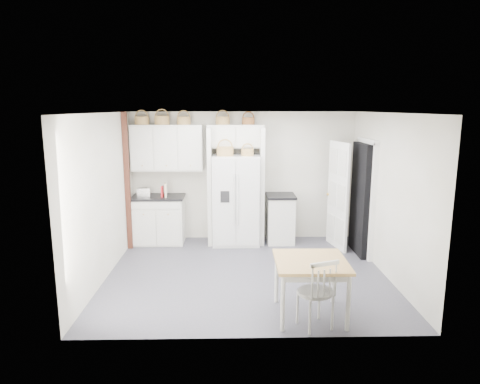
{
  "coord_description": "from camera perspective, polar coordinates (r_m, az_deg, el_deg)",
  "views": [
    {
      "loc": [
        -0.25,
        -6.62,
        2.68
      ],
      "look_at": [
        -0.1,
        0.4,
        1.29
      ],
      "focal_mm": 32.0,
      "sensor_mm": 36.0,
      "label": 1
    }
  ],
  "objects": [
    {
      "name": "basket_fridge_a",
      "position": [
        8.21,
        -2.0,
        5.45
      ],
      "size": [
        0.32,
        0.32,
        0.17
      ],
      "primitive_type": "cylinder",
      "color": "brown",
      "rests_on": "refrigerator"
    },
    {
      "name": "doorway_void",
      "position": [
        8.16,
        15.94,
        -0.92
      ],
      "size": [
        0.18,
        0.85,
        2.05
      ],
      "primitive_type": "cube",
      "color": "black",
      "rests_on": "floor"
    },
    {
      "name": "bridge_cabinet",
      "position": [
        8.47,
        -0.59,
        7.46
      ],
      "size": [
        1.12,
        0.34,
        0.45
      ],
      "primitive_type": "cube",
      "color": "silver",
      "rests_on": "wall_back"
    },
    {
      "name": "basket_upper_b",
      "position": [
        8.56,
        -10.36,
        9.39
      ],
      "size": [
        0.29,
        0.29,
        0.17
      ],
      "primitive_type": "cylinder",
      "color": "brown",
      "rests_on": "upper_cabinet"
    },
    {
      "name": "refrigerator",
      "position": [
        8.46,
        -0.55,
        -1.03
      ],
      "size": [
        0.92,
        0.74,
        1.77
      ],
      "primitive_type": "cube",
      "color": "silver",
      "rests_on": "floor"
    },
    {
      "name": "door_slab",
      "position": [
        8.38,
        12.92,
        -0.46
      ],
      "size": [
        0.21,
        0.79,
        2.05
      ],
      "primitive_type": "cube",
      "rotation": [
        0.0,
        0.0,
        -1.36
      ],
      "color": "white",
      "rests_on": "floor"
    },
    {
      "name": "wall_right",
      "position": [
        7.21,
        19.05,
        -0.44
      ],
      "size": [
        0.0,
        4.0,
        4.0
      ],
      "primitive_type": "plane",
      "rotation": [
        1.57,
        0.0,
        -1.57
      ],
      "color": "#B7B19D",
      "rests_on": "floor"
    },
    {
      "name": "base_cab_left",
      "position": [
        8.73,
        -10.75,
        -3.73
      ],
      "size": [
        0.99,
        0.62,
        0.92
      ],
      "primitive_type": "cube",
      "color": "silver",
      "rests_on": "floor"
    },
    {
      "name": "dining_table",
      "position": [
        5.75,
        9.32,
        -12.52
      ],
      "size": [
        0.92,
        0.92,
        0.76
      ],
      "primitive_type": "cube",
      "rotation": [
        0.0,
        0.0,
        -0.01
      ],
      "color": "olive",
      "rests_on": "floor"
    },
    {
      "name": "fridge_panel_left",
      "position": [
        8.47,
        -4.01,
        0.78
      ],
      "size": [
        0.08,
        0.6,
        2.3
      ],
      "primitive_type": "cube",
      "color": "silver",
      "rests_on": "floor"
    },
    {
      "name": "counter_right",
      "position": [
        8.56,
        5.43,
        -0.49
      ],
      "size": [
        0.57,
        0.68,
        0.04
      ],
      "primitive_type": "cube",
      "color": "black",
      "rests_on": "base_cab_right"
    },
    {
      "name": "ceiling",
      "position": [
        6.63,
        0.92,
        10.52
      ],
      "size": [
        4.5,
        4.5,
        0.0
      ],
      "primitive_type": "plane",
      "color": "white",
      "rests_on": "wall_back"
    },
    {
      "name": "counter_left",
      "position": [
        8.62,
        -10.86,
        -0.66
      ],
      "size": [
        1.03,
        0.67,
        0.04
      ],
      "primitive_type": "cube",
      "color": "black",
      "rests_on": "base_cab_left"
    },
    {
      "name": "basket_bridge_b",
      "position": [
        8.46,
        1.12,
        9.45
      ],
      "size": [
        0.25,
        0.25,
        0.14
      ],
      "primitive_type": "cylinder",
      "color": "brown",
      "rests_on": "bridge_cabinet"
    },
    {
      "name": "toaster",
      "position": [
        8.59,
        -12.68,
        -0.05
      ],
      "size": [
        0.25,
        0.15,
        0.17
      ],
      "primitive_type": "cube",
      "rotation": [
        0.0,
        0.0,
        0.01
      ],
      "color": "silver",
      "rests_on": "counter_left"
    },
    {
      "name": "fridge_panel_right",
      "position": [
        8.48,
        2.88,
        0.81
      ],
      "size": [
        0.08,
        0.6,
        2.3
      ],
      "primitive_type": "cube",
      "color": "silver",
      "rests_on": "floor"
    },
    {
      "name": "base_cab_right",
      "position": [
        8.67,
        5.37,
        -3.64
      ],
      "size": [
        0.53,
        0.63,
        0.93
      ],
      "primitive_type": "cube",
      "color": "silver",
      "rests_on": "floor"
    },
    {
      "name": "cookbook_red",
      "position": [
        8.5,
        -10.32,
        0.07
      ],
      "size": [
        0.04,
        0.14,
        0.21
      ],
      "primitive_type": "cube",
      "rotation": [
        0.0,
        0.0,
        -0.05
      ],
      "color": "red",
      "rests_on": "counter_left"
    },
    {
      "name": "floor",
      "position": [
        7.15,
        0.85,
        -10.81
      ],
      "size": [
        4.5,
        4.5,
        0.0
      ],
      "primitive_type": "plane",
      "color": "#3D3C45",
      "rests_on": "ground"
    },
    {
      "name": "trim_post",
      "position": [
        8.32,
        -14.8,
        1.29
      ],
      "size": [
        0.09,
        0.09,
        2.6
      ],
      "primitive_type": "cube",
      "color": "#431F15",
      "rests_on": "floor"
    },
    {
      "name": "windsor_chair",
      "position": [
        5.45,
        10.02,
        -13.01
      ],
      "size": [
        0.56,
        0.54,
        0.92
      ],
      "primitive_type": "cube",
      "rotation": [
        0.0,
        0.0,
        0.34
      ],
      "color": "silver",
      "rests_on": "floor"
    },
    {
      "name": "cookbook_cream",
      "position": [
        8.49,
        -9.9,
        0.25
      ],
      "size": [
        0.07,
        0.18,
        0.27
      ],
      "primitive_type": "cube",
      "rotation": [
        0.0,
        0.0,
        0.18
      ],
      "color": "beige",
      "rests_on": "counter_left"
    },
    {
      "name": "basket_fridge_b",
      "position": [
        8.22,
        1.0,
        5.31
      ],
      "size": [
        0.24,
        0.24,
        0.13
      ],
      "primitive_type": "cylinder",
      "color": "brown",
      "rests_on": "refrigerator"
    },
    {
      "name": "wall_back",
      "position": [
        8.73,
        0.4,
        2.12
      ],
      "size": [
        4.5,
        0.0,
        4.5
      ],
      "primitive_type": "plane",
      "rotation": [
        1.57,
        0.0,
        0.0
      ],
      "color": "#B7B19D",
      "rests_on": "floor"
    },
    {
      "name": "basket_bridge_a",
      "position": [
        8.46,
        -2.32,
        9.49
      ],
      "size": [
        0.27,
        0.27,
        0.15
      ],
      "primitive_type": "cylinder",
      "color": "brown",
      "rests_on": "bridge_cabinet"
    },
    {
      "name": "basket_upper_c",
      "position": [
        8.5,
        -7.5,
        9.42
      ],
      "size": [
        0.27,
        0.27,
        0.15
      ],
      "primitive_type": "cylinder",
      "color": "brown",
      "rests_on": "upper_cabinet"
    },
    {
      "name": "basket_upper_a",
      "position": [
        8.63,
        -12.95,
        9.26
      ],
      "size": [
        0.28,
        0.28,
        0.16
      ],
      "primitive_type": "cylinder",
      "color": "brown",
      "rests_on": "upper_cabinet"
    },
    {
      "name": "upper_cabinet",
      "position": [
        8.58,
        -9.68,
        5.84
      ],
      "size": [
        1.4,
        0.34,
        0.9
      ],
      "primitive_type": "cube",
      "color": "silver",
      "rests_on": "wall_back"
    },
    {
      "name": "wall_left",
      "position": [
        7.05,
        -17.71,
        -0.61
      ],
      "size": [
        0.0,
        4.0,
        4.0
      ],
      "primitive_type": "plane",
      "rotation": [
        1.57,
        0.0,
        1.57
      ],
      "color": "#B7B19D",
      "rests_on": "floor"
    }
  ]
}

